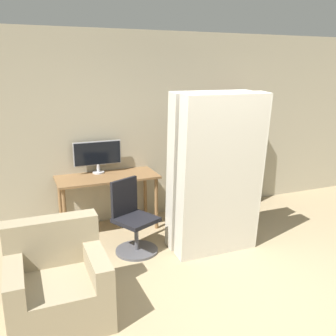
# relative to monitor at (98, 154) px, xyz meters

# --- Properties ---
(ground_plane) EXTENTS (16.00, 16.00, 0.00)m
(ground_plane) POSITION_rel_monitor_xyz_m (0.99, -2.55, -1.04)
(ground_plane) COLOR #9E8966
(wall_back) EXTENTS (8.00, 0.06, 2.70)m
(wall_back) POSITION_rel_monitor_xyz_m (0.99, 0.13, 0.31)
(wall_back) COLOR tan
(wall_back) RESTS_ON ground
(desk) EXTENTS (1.36, 0.60, 0.77)m
(desk) POSITION_rel_monitor_xyz_m (0.08, -0.20, -0.37)
(desk) COLOR brown
(desk) RESTS_ON ground
(monitor) EXTENTS (0.66, 0.16, 0.45)m
(monitor) POSITION_rel_monitor_xyz_m (0.00, 0.00, 0.00)
(monitor) COLOR #B7B7BC
(monitor) RESTS_ON desk
(office_chair) EXTENTS (0.59, 0.59, 0.89)m
(office_chair) POSITION_rel_monitor_xyz_m (0.20, -0.95, -0.68)
(office_chair) COLOR #4C4C51
(office_chair) RESTS_ON ground
(bookshelf) EXTENTS (0.64, 0.33, 1.76)m
(bookshelf) POSITION_rel_monitor_xyz_m (2.04, -0.03, -0.13)
(bookshelf) COLOR brown
(bookshelf) RESTS_ON ground
(mattress_near) EXTENTS (1.03, 0.36, 1.94)m
(mattress_near) POSITION_rel_monitor_xyz_m (1.14, -1.42, -0.07)
(mattress_near) COLOR beige
(mattress_near) RESTS_ON ground
(mattress_far) EXTENTS (1.03, 0.34, 1.94)m
(mattress_far) POSITION_rel_monitor_xyz_m (1.14, -1.12, -0.07)
(mattress_far) COLOR beige
(mattress_far) RESTS_ON ground
(armchair) EXTENTS (0.85, 0.80, 0.85)m
(armchair) POSITION_rel_monitor_xyz_m (-0.80, -1.90, -0.72)
(armchair) COLOR gray
(armchair) RESTS_ON ground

